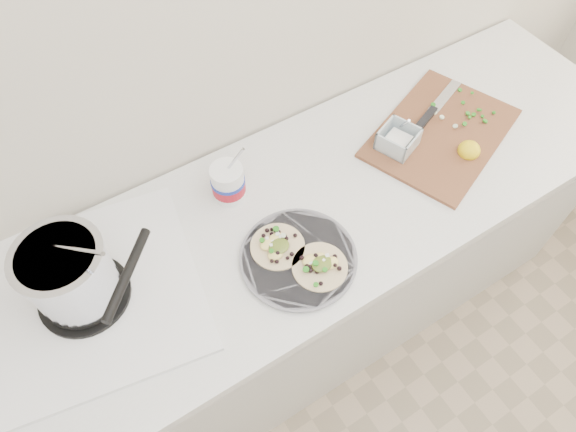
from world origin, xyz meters
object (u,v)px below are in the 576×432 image
taco_plate (298,256)px  tub (229,180)px  cutboard (437,130)px  stove (76,283)px

taco_plate → tub: (-0.05, 0.29, 0.05)m
cutboard → taco_plate: bearing=172.4°
stove → taco_plate: size_ratio=2.04×
stove → taco_plate: (0.52, -0.19, -0.07)m
taco_plate → cutboard: cutboard is taller
stove → cutboard: size_ratio=1.11×
taco_plate → stove: bearing=159.9°
stove → tub: 0.48m
taco_plate → tub: tub is taller
tub → taco_plate: bearing=-80.3°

